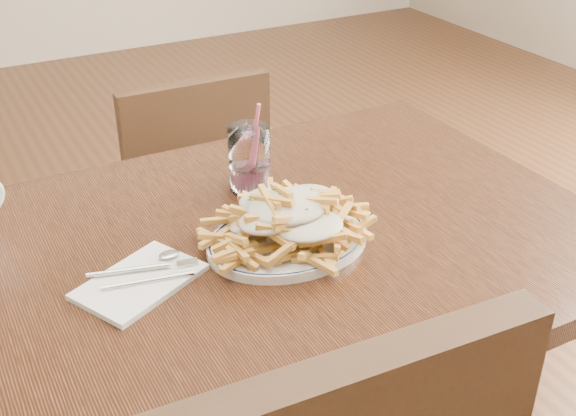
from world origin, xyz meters
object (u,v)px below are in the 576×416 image
table (253,281)px  water_glass (250,163)px  chair_far (190,197)px  loaded_fries (288,214)px  fries_plate (288,240)px

table → water_glass: water_glass is taller
chair_far → loaded_fries: size_ratio=2.58×
table → water_glass: size_ratio=7.11×
fries_plate → water_glass: (0.03, 0.21, 0.04)m
chair_far → fries_plate: chair_far is taller
fries_plate → loaded_fries: bearing=0.0°
fries_plate → loaded_fries: (0.00, 0.00, 0.05)m
table → loaded_fries: 0.15m
water_glass → table: bearing=-115.1°
chair_far → loaded_fries: (-0.10, -0.73, 0.35)m
chair_far → loaded_fries: bearing=-97.5°
chair_far → fries_plate: 0.79m
chair_far → fries_plate: bearing=-97.5°
fries_plate → water_glass: bearing=81.4°
chair_far → fries_plate: size_ratio=2.80×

